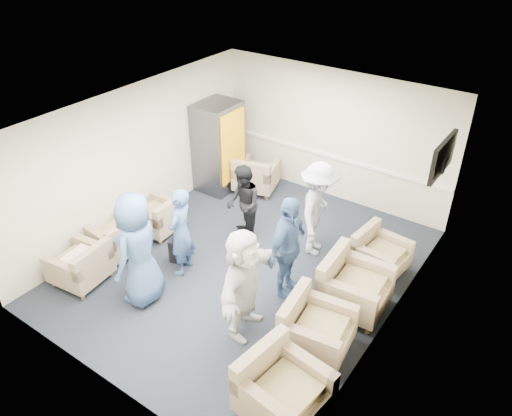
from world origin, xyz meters
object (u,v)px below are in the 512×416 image
Objects in this scene: armchair_left_near at (82,266)px; person_mid_right at (288,248)px; armchair_right_near at (280,390)px; person_back_right at (318,209)px; person_front_right at (244,283)px; armchair_right_far at (378,255)px; vending_machine at (219,147)px; armchair_right_midnear at (313,329)px; armchair_corner at (256,177)px; armchair_left_far at (160,218)px; person_back_left at (243,204)px; person_mid_left at (181,232)px; armchair_right_midfar at (351,287)px; armchair_left_mid at (119,239)px; person_front_left at (138,249)px.

person_mid_right is (2.86, 1.69, 0.56)m from armchair_left_near.
armchair_right_near is 0.59× the size of person_mid_right.
person_back_right is 1.02× the size of person_front_right.
vending_machine is at bearing 85.59° from armchair_right_far.
armchair_corner is (-3.21, 3.18, -0.01)m from armchair_right_midnear.
vending_machine reaches higher than armchair_corner.
armchair_left_far is 0.55× the size of person_back_left.
person_mid_left is 0.90× the size of person_back_right.
person_front_right is at bearing 137.64° from armchair_right_midfar.
armchair_corner is at bearing 176.94° from person_mid_left.
armchair_right_far is 0.50× the size of person_back_right.
armchair_right_midnear is 0.63× the size of person_mid_left.
armchair_right_far is 0.59× the size of person_back_left.
armchair_left_near is 4.01m from person_back_right.
vending_machine reaches higher than armchair_left_far.
armchair_left_mid is 0.51× the size of person_mid_right.
person_front_right is at bearing 96.43° from armchair_right_midnear.
person_mid_left is at bearing 84.84° from armchair_corner.
armchair_left_far is at bearing 70.57° from armchair_right_near.
person_front_left is at bearing 81.55° from armchair_corner.
person_mid_right is (2.86, -0.10, 0.57)m from armchair_left_far.
armchair_right_midfar is at bearing -76.86° from person_mid_right.
person_front_right is (-1.03, -2.39, 0.54)m from armchair_right_far.
armchair_left_far is 4.02m from armchair_right_far.
person_back_right is at bearing -7.69° from person_front_right.
armchair_right_far is 3.92m from person_front_left.
armchair_corner is 3.87m from person_front_left.
armchair_right_far is 0.47× the size of person_front_left.
armchair_right_midfar is at bearing -48.73° from person_front_right.
armchair_corner is at bearing 53.44° from armchair_right_midfar.
armchair_right_near reaches higher than armchair_corner.
armchair_left_near is 4.13m from armchair_corner.
armchair_corner is at bearing 45.49° from armchair_right_near.
person_front_right is at bearing 65.37° from armchair_left_far.
armchair_left_near is 1.69m from person_mid_left.
person_mid_left is at bearing 110.03° from armchair_left_mid.
armchair_right_far is at bearing -10.59° from vending_machine.
person_back_left is at bearing 48.56° from armchair_right_midnear.
armchair_right_near is at bearing 112.03° from armchair_corner.
armchair_left_near is 0.87m from armchair_left_mid.
armchair_left_near is 3.88m from armchair_right_midnear.
person_back_left is at bearing 154.37° from person_mid_left.
armchair_left_near is 0.84× the size of armchair_corner.
person_front_left is (-2.70, -0.61, 0.59)m from armchair_right_midnear.
armchair_left_near is 0.51× the size of person_front_right.
armchair_corner is 0.56× the size of person_front_left.
armchair_right_far is 0.50× the size of person_mid_right.
person_front_left is 1.27× the size of person_back_left.
vending_machine reaches higher than person_front_left.
person_front_left is at bearing 117.74° from armchair_right_midfar.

